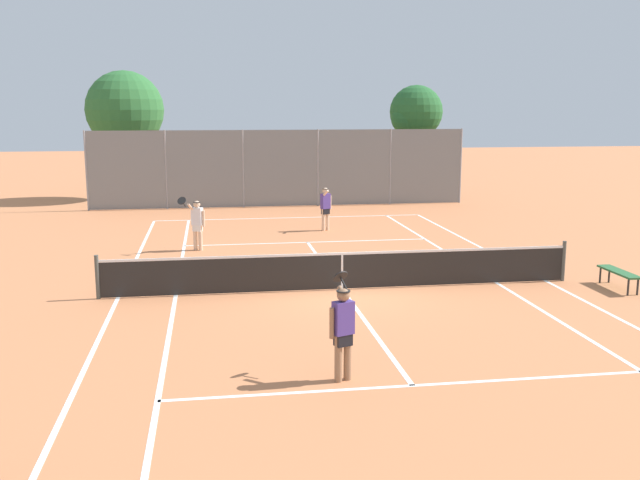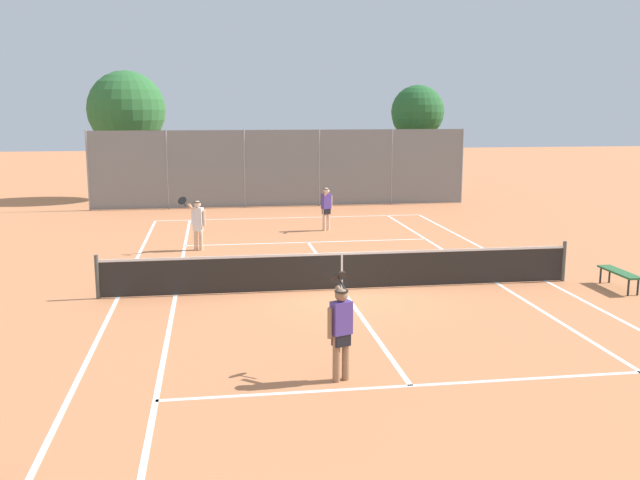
% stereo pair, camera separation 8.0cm
% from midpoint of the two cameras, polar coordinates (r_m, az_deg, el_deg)
% --- Properties ---
extents(ground_plane, '(120.00, 120.00, 0.00)m').
position_cam_midpoint_polar(ground_plane, '(18.05, 1.87, -3.96)').
color(ground_plane, '#CC7A4C').
extents(court_line_markings, '(11.10, 23.90, 0.01)m').
position_cam_midpoint_polar(court_line_markings, '(18.05, 1.87, -3.95)').
color(court_line_markings, white).
rests_on(court_line_markings, ground).
extents(tennis_net, '(12.00, 0.10, 1.07)m').
position_cam_midpoint_polar(tennis_net, '(17.93, 1.88, -2.39)').
color(tennis_net, '#474C47').
rests_on(tennis_net, ground).
extents(player_near_side, '(0.47, 0.88, 1.77)m').
position_cam_midpoint_polar(player_near_side, '(11.95, 1.87, -7.01)').
color(player_near_side, '#936B4C').
rests_on(player_near_side, ground).
extents(player_far_left, '(0.86, 0.67, 1.77)m').
position_cam_midpoint_polar(player_far_left, '(23.06, -9.67, 1.45)').
color(player_far_left, beige).
rests_on(player_far_left, ground).
extents(player_far_right, '(0.44, 0.57, 1.60)m').
position_cam_midpoint_polar(player_far_right, '(26.41, 0.60, 2.72)').
color(player_far_right, beige).
rests_on(player_far_right, ground).
extents(loose_tennis_ball_1, '(0.07, 0.07, 0.07)m').
position_cam_midpoint_polar(loose_tennis_ball_1, '(20.51, -0.12, -2.08)').
color(loose_tennis_ball_1, '#D1DB33').
rests_on(loose_tennis_ball_1, ground).
extents(courtside_bench, '(0.36, 1.50, 0.47)m').
position_cam_midpoint_polar(courtside_bench, '(19.50, 22.93, -2.47)').
color(courtside_bench, '#2D6638').
rests_on(courtside_bench, ground).
extents(back_fence, '(17.28, 0.08, 3.53)m').
position_cam_midpoint_polar(back_fence, '(32.83, -2.98, 5.75)').
color(back_fence, gray).
rests_on(back_fence, ground).
extents(tree_behind_left, '(3.77, 3.77, 6.28)m').
position_cam_midpoint_polar(tree_behind_left, '(36.58, -15.28, 9.84)').
color(tree_behind_left, brown).
rests_on(tree_behind_left, ground).
extents(tree_behind_right, '(2.62, 2.61, 5.60)m').
position_cam_midpoint_polar(tree_behind_right, '(35.98, 7.76, 10.01)').
color(tree_behind_right, brown).
rests_on(tree_behind_right, ground).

